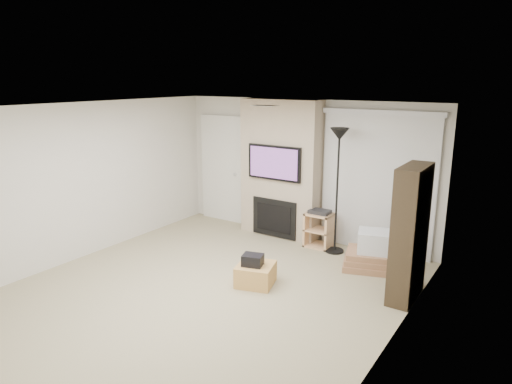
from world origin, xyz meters
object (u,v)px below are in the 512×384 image
Objects in this scene: av_stand at (319,227)px; ottoman at (256,274)px; floor_lamp at (339,156)px; box_stack at (374,254)px; bookshelf at (410,234)px.

ottoman is at bearing -92.81° from av_stand.
floor_lamp is 1.65m from box_stack.
ottoman is 0.47× the size of box_stack.
bookshelf is (0.68, -0.70, 0.67)m from box_stack.
floor_lamp is 1.16× the size of bookshelf.
floor_lamp is 1.99× the size of box_stack.
ottoman is 0.28× the size of bookshelf.
bookshelf is at bearing -31.27° from av_stand.
box_stack is (1.20, 1.47, 0.08)m from ottoman.
ottoman is 2.17m from bookshelf.
bookshelf reaches higher than av_stand.
ottoman is 0.24× the size of floor_lamp.
av_stand is 0.37× the size of bookshelf.
floor_lamp is (0.43, 1.78, 1.50)m from ottoman.
box_stack is at bearing -19.21° from av_stand.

